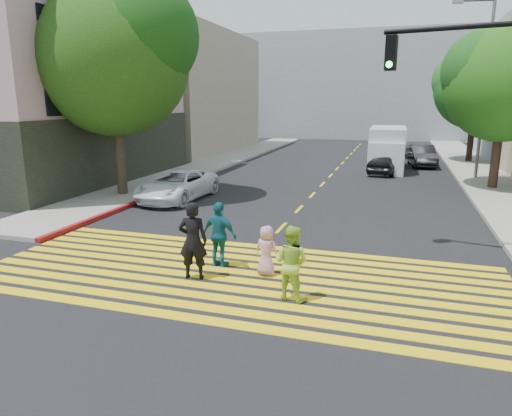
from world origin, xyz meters
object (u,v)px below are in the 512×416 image
at_px(tree_right_far, 478,84).
at_px(dark_car_parked, 422,156).
at_px(pedestrian_man, 193,241).
at_px(pedestrian_woman, 291,263).
at_px(pedestrian_extra, 220,235).
at_px(silver_car, 396,149).
at_px(pedestrian_child, 266,251).
at_px(traffic_signal, 507,103).
at_px(tree_right_near, 507,77).
at_px(white_sedan, 177,185).
at_px(dark_car_near, 385,163).
at_px(tree_left, 115,51).
at_px(white_van, 387,150).

distance_m(tree_right_far, dark_car_parked, 6.46).
distance_m(pedestrian_man, pedestrian_woman, 2.65).
distance_m(pedestrian_extra, silver_car, 27.96).
xyz_separation_m(pedestrian_woman, pedestrian_child, (-0.91, 1.21, -0.20)).
distance_m(pedestrian_extra, traffic_signal, 8.10).
xyz_separation_m(tree_right_near, pedestrian_man, (-9.43, -15.11, -4.49)).
bearing_deg(traffic_signal, pedestrian_woman, -129.82).
height_order(tree_right_far, pedestrian_woman, tree_right_far).
bearing_deg(dark_car_parked, traffic_signal, -93.42).
relative_size(tree_right_far, pedestrian_woman, 4.75).
bearing_deg(white_sedan, pedestrian_extra, -53.75).
height_order(pedestrian_man, traffic_signal, traffic_signal).
distance_m(pedestrian_man, pedestrian_child, 1.88).
distance_m(pedestrian_extra, dark_car_near, 18.40).
xyz_separation_m(white_sedan, dark_car_parked, (10.97, 14.83, 0.04)).
distance_m(tree_right_near, pedestrian_extra, 17.43).
bearing_deg(tree_right_far, silver_car, 151.89).
xyz_separation_m(pedestrian_child, traffic_signal, (5.59, 2.58, 3.65)).
height_order(pedestrian_man, dark_car_parked, pedestrian_man).
bearing_deg(pedestrian_woman, tree_left, -26.58).
relative_size(tree_right_near, white_sedan, 1.68).
bearing_deg(traffic_signal, tree_right_far, 95.01).
distance_m(tree_left, pedestrian_extra, 11.98).
xyz_separation_m(tree_right_near, pedestrian_woman, (-6.82, -15.59, -4.62)).
height_order(pedestrian_woman, pedestrian_child, pedestrian_woman).
height_order(tree_right_near, tree_right_far, tree_right_far).
bearing_deg(dark_car_parked, pedestrian_man, -111.45).
bearing_deg(white_van, silver_car, 85.74).
xyz_separation_m(pedestrian_woman, white_van, (1.44, 21.05, 0.42)).
bearing_deg(dark_car_parked, dark_car_near, -125.21).
xyz_separation_m(pedestrian_man, dark_car_near, (3.99, 19.00, -0.31)).
height_order(pedestrian_woman, pedestrian_extra, pedestrian_extra).
bearing_deg(pedestrian_man, traffic_signal, -166.84).
bearing_deg(pedestrian_woman, dark_car_near, -79.37).
bearing_deg(white_van, tree_left, -133.35).
xyz_separation_m(pedestrian_child, dark_car_parked, (4.61, 22.45, 0.06)).
xyz_separation_m(pedestrian_extra, silver_car, (4.26, 27.64, -0.29)).
distance_m(tree_left, silver_car, 24.31).
height_order(white_sedan, dark_car_parked, dark_car_parked).
bearing_deg(silver_car, pedestrian_extra, 87.66).
distance_m(dark_car_near, silver_car, 9.63).
bearing_deg(dark_car_near, pedestrian_child, 91.83).
distance_m(tree_right_far, pedestrian_man, 28.01).
bearing_deg(white_van, dark_car_parked, 48.69).
height_order(tree_left, pedestrian_child, tree_left).
height_order(pedestrian_extra, white_van, white_van).
xyz_separation_m(tree_left, pedestrian_woman, (9.98, -8.76, -5.61)).
bearing_deg(traffic_signal, silver_car, 107.21).
xyz_separation_m(tree_left, pedestrian_child, (9.07, -7.55, -5.81)).
bearing_deg(dark_car_near, tree_right_far, -120.69).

